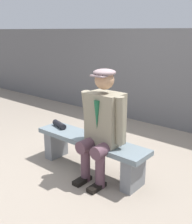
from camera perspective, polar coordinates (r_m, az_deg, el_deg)
name	(u,v)px	position (r m, az deg, el deg)	size (l,w,h in m)	color
ground_plane	(90,170)	(3.54, -1.16, -11.99)	(30.00, 30.00, 0.00)	gray
bench	(90,148)	(3.41, -1.19, -7.57)	(1.55, 0.36, 0.44)	slate
seated_man	(103,122)	(3.09, 1.38, -2.12)	(0.56, 0.54, 1.30)	gray
rolled_magazine	(59,125)	(3.74, -7.65, -2.60)	(0.08, 0.08, 0.26)	black
stadium_wall	(173,79)	(5.06, 15.69, 6.56)	(12.00, 0.24, 1.73)	#5D5D5F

